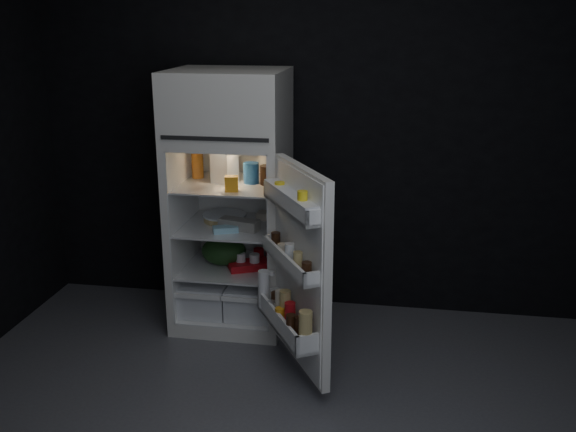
% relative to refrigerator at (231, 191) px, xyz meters
% --- Properties ---
extents(wall_back, '(4.00, 0.00, 2.70)m').
position_rel_refrigerator_xyz_m(wall_back, '(0.49, 0.38, 0.39)').
color(wall_back, black).
rests_on(wall_back, ground).
extents(wall_front, '(4.00, 0.00, 2.70)m').
position_rel_refrigerator_xyz_m(wall_front, '(0.49, -3.02, 0.39)').
color(wall_front, black).
rests_on(wall_front, ground).
extents(refrigerator, '(0.76, 0.71, 1.78)m').
position_rel_refrigerator_xyz_m(refrigerator, '(0.00, 0.00, 0.00)').
color(refrigerator, white).
rests_on(refrigerator, ground).
extents(fridge_door, '(0.53, 0.72, 1.22)m').
position_rel_refrigerator_xyz_m(fridge_door, '(0.56, -0.70, -0.27)').
color(fridge_door, white).
rests_on(fridge_door, ground).
extents(milk_jug, '(0.18, 0.18, 0.24)m').
position_rel_refrigerator_xyz_m(milk_jug, '(-0.03, -0.03, 0.19)').
color(milk_jug, white).
rests_on(milk_jug, refrigerator).
extents(mayo_jar, '(0.12, 0.12, 0.14)m').
position_rel_refrigerator_xyz_m(mayo_jar, '(0.15, -0.02, 0.14)').
color(mayo_jar, '#1C509A').
rests_on(mayo_jar, refrigerator).
extents(jam_jar, '(0.13, 0.13, 0.13)m').
position_rel_refrigerator_xyz_m(jam_jar, '(0.27, -0.04, 0.14)').
color(jam_jar, black).
rests_on(jam_jar, refrigerator).
extents(amber_bottle, '(0.10, 0.10, 0.22)m').
position_rel_refrigerator_xyz_m(amber_bottle, '(-0.25, 0.07, 0.18)').
color(amber_bottle, '#BA641D').
rests_on(amber_bottle, refrigerator).
extents(small_carton, '(0.10, 0.08, 0.10)m').
position_rel_refrigerator_xyz_m(small_carton, '(0.07, -0.25, 0.12)').
color(small_carton, orange).
rests_on(small_carton, refrigerator).
extents(egg_carton, '(0.29, 0.16, 0.07)m').
position_rel_refrigerator_xyz_m(egg_carton, '(0.08, -0.12, -0.19)').
color(egg_carton, gray).
rests_on(egg_carton, refrigerator).
extents(pie, '(0.36, 0.36, 0.04)m').
position_rel_refrigerator_xyz_m(pie, '(-0.07, 0.05, -0.21)').
color(pie, tan).
rests_on(pie, refrigerator).
extents(flat_package, '(0.18, 0.14, 0.04)m').
position_rel_refrigerator_xyz_m(flat_package, '(0.00, -0.20, -0.21)').
color(flat_package, '#8DC5DA').
rests_on(flat_package, refrigerator).
extents(wrapped_pkg, '(0.13, 0.11, 0.05)m').
position_rel_refrigerator_xyz_m(wrapped_pkg, '(0.22, 0.14, -0.20)').
color(wrapped_pkg, beige).
rests_on(wrapped_pkg, refrigerator).
extents(produce_bag, '(0.34, 0.30, 0.20)m').
position_rel_refrigerator_xyz_m(produce_bag, '(-0.06, -0.02, -0.43)').
color(produce_bag, '#193815').
rests_on(produce_bag, refrigerator).
extents(yogurt_tray, '(0.32, 0.26, 0.05)m').
position_rel_refrigerator_xyz_m(yogurt_tray, '(0.13, -0.08, -0.50)').
color(yogurt_tray, '#B60F16').
rests_on(yogurt_tray, refrigerator).
extents(small_can_red, '(0.08, 0.08, 0.09)m').
position_rel_refrigerator_xyz_m(small_can_red, '(0.17, 0.08, -0.48)').
color(small_can_red, '#B60F16').
rests_on(small_can_red, refrigerator).
extents(small_can_silver, '(0.08, 0.08, 0.09)m').
position_rel_refrigerator_xyz_m(small_can_silver, '(0.25, 0.10, -0.48)').
color(small_can_silver, white).
rests_on(small_can_silver, refrigerator).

